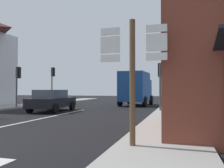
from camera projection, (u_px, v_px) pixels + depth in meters
The scene contains 10 objects.
ground_plane at pixel (72, 112), 15.52m from camera, with size 80.00×80.00×0.00m, color black.
sidewalk_right at pixel (172, 118), 11.82m from camera, with size 2.33×44.00×0.14m, color #9E9B96.
lane_centre_stripe at pixel (36, 120), 11.68m from camera, with size 0.16×12.00×0.01m, color silver.
sedan_far at pixel (52, 100), 16.11m from camera, with size 2.16×4.29×1.47m.
delivery_truck at pixel (136, 88), 22.05m from camera, with size 2.65×5.08×3.05m.
route_sign_post at pixel (133, 72), 5.81m from camera, with size 1.66×0.14×3.20m.
traffic_light_near_right at pixel (160, 76), 15.65m from camera, with size 0.30×0.49×3.23m.
traffic_light_far_right at pixel (166, 79), 21.65m from camera, with size 0.30×0.49×3.31m.
traffic_light_near_left at pixel (18, 78), 18.86m from camera, with size 0.30×0.49×3.28m.
traffic_light_far_left at pixel (53, 77), 23.99m from camera, with size 0.30×0.49×3.71m.
Camera 1 is at (6.85, -4.22, 1.49)m, focal length 38.23 mm.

